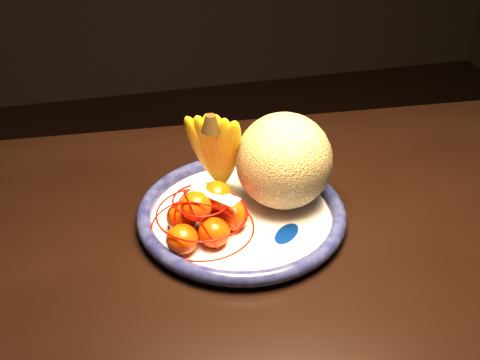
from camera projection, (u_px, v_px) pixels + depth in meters
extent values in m
cube|color=black|center=(267.00, 299.00, 0.82)|extent=(1.65, 1.05, 0.04)
cylinder|color=white|center=(242.00, 218.00, 0.93)|extent=(0.29, 0.29, 0.01)
torus|color=#080937|center=(242.00, 212.00, 0.92)|extent=(0.32, 0.32, 0.02)
cylinder|color=white|center=(242.00, 220.00, 0.93)|extent=(0.14, 0.14, 0.00)
ellipsoid|color=#02185C|center=(287.00, 234.00, 0.89)|extent=(0.12, 0.12, 0.00)
ellipsoid|color=#02185C|center=(215.00, 190.00, 0.98)|extent=(0.10, 0.11, 0.00)
ellipsoid|color=#02185C|center=(182.00, 223.00, 0.91)|extent=(0.10, 0.07, 0.00)
sphere|color=olive|center=(284.00, 161.00, 0.92)|extent=(0.15, 0.15, 0.15)
ellipsoid|color=yellow|center=(206.00, 148.00, 0.93)|extent=(0.10, 0.09, 0.17)
ellipsoid|color=yellow|center=(211.00, 148.00, 0.93)|extent=(0.09, 0.09, 0.17)
ellipsoid|color=yellow|center=(215.00, 148.00, 0.93)|extent=(0.08, 0.09, 0.17)
ellipsoid|color=yellow|center=(219.00, 148.00, 0.93)|extent=(0.06, 0.10, 0.17)
ellipsoid|color=yellow|center=(223.00, 150.00, 0.92)|extent=(0.05, 0.10, 0.17)
ellipsoid|color=yellow|center=(228.00, 150.00, 0.92)|extent=(0.04, 0.10, 0.17)
cone|color=black|center=(216.00, 105.00, 0.88)|extent=(0.03, 0.03, 0.03)
ellipsoid|color=#FF4400|center=(182.00, 239.00, 0.84)|extent=(0.05, 0.05, 0.04)
ellipsoid|color=#FF4400|center=(214.00, 232.00, 0.86)|extent=(0.05, 0.05, 0.04)
ellipsoid|color=#FF4400|center=(233.00, 216.00, 0.89)|extent=(0.05, 0.05, 0.04)
ellipsoid|color=#FF4400|center=(182.00, 218.00, 0.88)|extent=(0.05, 0.05, 0.04)
ellipsoid|color=#FF4400|center=(211.00, 206.00, 0.91)|extent=(0.05, 0.05, 0.04)
ellipsoid|color=#FF4400|center=(196.00, 206.00, 0.85)|extent=(0.05, 0.05, 0.04)
ellipsoid|color=#FF4400|center=(217.00, 196.00, 0.88)|extent=(0.05, 0.05, 0.04)
torus|color=#BD0500|center=(202.00, 227.00, 0.88)|extent=(0.19, 0.19, 0.00)
torus|color=#BD0500|center=(202.00, 213.00, 0.87)|extent=(0.16, 0.16, 0.00)
torus|color=#BD0500|center=(201.00, 200.00, 0.85)|extent=(0.10, 0.10, 0.00)
torus|color=#BD0500|center=(202.00, 220.00, 0.87)|extent=(0.11, 0.10, 0.09)
torus|color=#BD0500|center=(202.00, 220.00, 0.87)|extent=(0.06, 0.11, 0.09)
torus|color=#BD0500|center=(202.00, 220.00, 0.87)|extent=(0.11, 0.08, 0.09)
cube|color=white|center=(215.00, 194.00, 0.86)|extent=(0.07, 0.07, 0.01)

